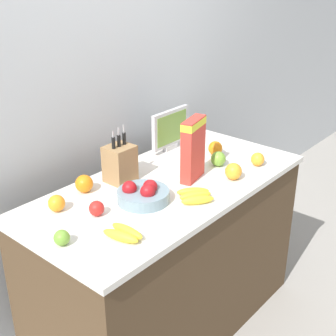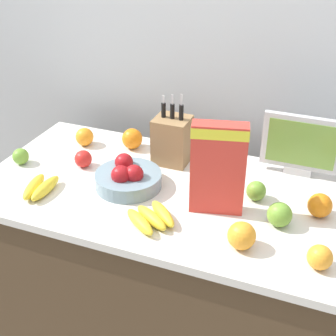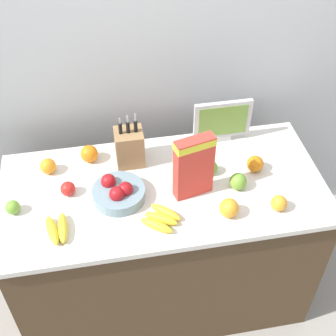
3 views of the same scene
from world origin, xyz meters
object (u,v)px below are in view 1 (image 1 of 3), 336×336
Objects in this scene: apple_leftmost at (189,160)px; small_monitor at (170,129)px; orange_near_bowl at (57,203)px; orange_by_cereal at (84,184)px; knife_block at (120,163)px; apple_rear at (62,238)px; banana_bunch_left at (195,196)px; orange_back_center at (258,159)px; orange_front_right at (215,148)px; banana_bunch_right at (124,233)px; cereal_box at (193,147)px; apple_middle at (218,159)px; fruit_bowl at (143,194)px; apple_front at (97,208)px; orange_front_center at (233,171)px.

small_monitor is at bearing 63.68° from apple_leftmost.
orange_near_bowl is 0.89× the size of orange_by_cereal.
orange_near_bowl is (-0.40, -0.00, -0.06)m from knife_block.
apple_leftmost is at bearing 5.58° from apple_rear.
apple_leftmost is at bearing -21.72° from knife_block.
orange_near_bowl is (-0.49, 0.41, 0.02)m from banana_bunch_left.
small_monitor is 0.54m from orange_back_center.
orange_near_bowl is 0.21m from orange_by_cereal.
orange_by_cereal reaches higher than orange_front_right.
apple_rear is (-0.19, 0.15, 0.01)m from banana_bunch_right.
apple_leftmost reaches higher than banana_bunch_right.
cereal_box reaches higher than apple_middle.
orange_by_cereal is at bearing 13.77° from orange_near_bowl.
cereal_box reaches higher than knife_block.
banana_bunch_right is (-0.63, -0.13, -0.15)m from cereal_box.
banana_bunch_right is at bearing -84.33° from orange_near_bowl.
small_monitor reaches higher than orange_back_center.
fruit_bowl is at bearing 176.48° from apple_middle.
fruit_bowl reaches higher than banana_bunch_left.
apple_leftmost reaches higher than apple_front.
banana_bunch_left is at bearing -46.11° from fruit_bowl.
cereal_box is 0.37m from orange_front_right.
orange_near_bowl is at bearing 140.00° from banana_bunch_left.
apple_front is at bearing 163.61° from fruit_bowl.
banana_bunch_right is 2.57× the size of apple_front.
apple_leftmost is 0.80× the size of orange_front_center.
apple_front reaches higher than apple_rear.
orange_near_bowl is at bearing 170.56° from orange_front_right.
apple_front is 0.91m from orange_front_right.
apple_middle reaches higher than banana_bunch_right.
apple_rear is 0.94m from apple_leftmost.
small_monitor reaches higher than orange_near_bowl.
banana_bunch_right is at bearing -161.77° from apple_leftmost.
apple_front is at bearing 159.90° from orange_front_center.
orange_back_center is 0.95m from orange_by_cereal.
fruit_bowl is 0.51m from orange_front_center.
orange_by_cereal is (-0.82, 0.48, 0.01)m from orange_back_center.
fruit_bowl is 3.17× the size of orange_near_bowl.
small_monitor is (0.49, 0.08, 0.03)m from knife_block.
apple_front is at bearing -117.52° from orange_by_cereal.
orange_by_cereal reaches higher than apple_front.
orange_front_right is 0.82m from orange_by_cereal.
apple_front is 0.19m from orange_near_bowl.
small_monitor is 0.90m from orange_near_bowl.
apple_middle is 0.94× the size of orange_front_center.
small_monitor reaches higher than orange_by_cereal.
apple_leftmost is at bearing 42.48° from banana_bunch_left.
banana_bunch_left is (-0.40, -0.50, -0.11)m from small_monitor.
orange_by_cereal is (-0.68, 0.32, 0.00)m from apple_middle.
fruit_bowl is 2.80× the size of orange_front_center.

